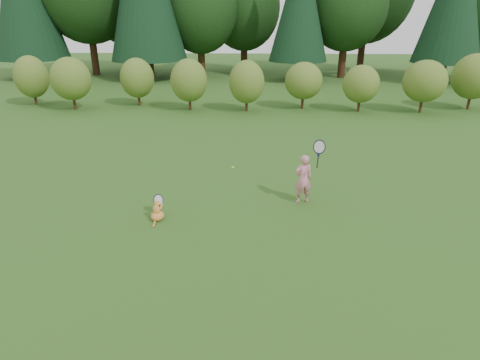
# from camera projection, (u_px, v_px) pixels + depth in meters

# --- Properties ---
(ground) EXTENTS (100.00, 100.00, 0.00)m
(ground) POSITION_uv_depth(u_px,v_px,m) (230.00, 219.00, 9.81)
(ground) COLOR #1F4A14
(ground) RESTS_ON ground
(shrub_row) EXTENTS (28.00, 3.00, 2.80)m
(shrub_row) POSITION_uv_depth(u_px,v_px,m) (247.00, 82.00, 21.33)
(shrub_row) COLOR #556920
(shrub_row) RESTS_ON ground
(child) EXTENTS (0.79, 0.54, 1.97)m
(child) POSITION_uv_depth(u_px,v_px,m) (304.00, 178.00, 10.43)
(child) COLOR #D27E8E
(child) RESTS_ON ground
(cat) EXTENTS (0.48, 0.77, 0.68)m
(cat) POSITION_uv_depth(u_px,v_px,m) (157.00, 210.00, 9.67)
(cat) COLOR orange
(cat) RESTS_ON ground
(tennis_ball) EXTENTS (0.07, 0.07, 0.07)m
(tennis_ball) POSITION_uv_depth(u_px,v_px,m) (233.00, 167.00, 10.87)
(tennis_ball) COLOR yellow
(tennis_ball) RESTS_ON ground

